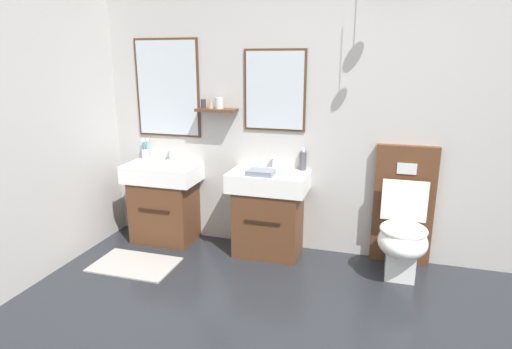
{
  "coord_description": "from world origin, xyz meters",
  "views": [
    {
      "loc": [
        0.07,
        -1.66,
        1.66
      ],
      "look_at": [
        -0.88,
        1.55,
        0.75
      ],
      "focal_mm": 29.95,
      "sensor_mm": 36.0,
      "label": 1
    }
  ],
  "objects_px": {
    "toilet": "(402,227)",
    "toothbrush_cup": "(145,153)",
    "vanity_sink_left": "(165,200)",
    "vanity_sink_right": "(269,211)",
    "folded_hand_towel": "(261,172)",
    "soap_dispenser": "(303,161)"
  },
  "relations": [
    {
      "from": "vanity_sink_right",
      "to": "toothbrush_cup",
      "type": "distance_m",
      "value": 1.33
    },
    {
      "from": "vanity_sink_left",
      "to": "toilet",
      "type": "xyz_separation_m",
      "value": [
        2.11,
        -0.02,
        -0.01
      ]
    },
    {
      "from": "vanity_sink_left",
      "to": "toilet",
      "type": "relative_size",
      "value": 0.74
    },
    {
      "from": "vanity_sink_right",
      "to": "toothbrush_cup",
      "type": "height_order",
      "value": "toothbrush_cup"
    },
    {
      "from": "soap_dispenser",
      "to": "folded_hand_towel",
      "type": "distance_m",
      "value": 0.4
    },
    {
      "from": "soap_dispenser",
      "to": "folded_hand_towel",
      "type": "bearing_deg",
      "value": -139.31
    },
    {
      "from": "soap_dispenser",
      "to": "folded_hand_towel",
      "type": "xyz_separation_m",
      "value": [
        -0.3,
        -0.26,
        -0.06
      ]
    },
    {
      "from": "vanity_sink_right",
      "to": "folded_hand_towel",
      "type": "xyz_separation_m",
      "value": [
        -0.04,
        -0.11,
        0.37
      ]
    },
    {
      "from": "soap_dispenser",
      "to": "toothbrush_cup",
      "type": "bearing_deg",
      "value": -179.61
    },
    {
      "from": "toilet",
      "to": "soap_dispenser",
      "type": "height_order",
      "value": "toilet"
    },
    {
      "from": "toothbrush_cup",
      "to": "folded_hand_towel",
      "type": "distance_m",
      "value": 1.24
    },
    {
      "from": "toilet",
      "to": "toothbrush_cup",
      "type": "xyz_separation_m",
      "value": [
        -2.36,
        0.16,
        0.42
      ]
    },
    {
      "from": "vanity_sink_left",
      "to": "folded_hand_towel",
      "type": "height_order",
      "value": "folded_hand_towel"
    },
    {
      "from": "vanity_sink_right",
      "to": "folded_hand_towel",
      "type": "distance_m",
      "value": 0.39
    },
    {
      "from": "soap_dispenser",
      "to": "toilet",
      "type": "bearing_deg",
      "value": -11.47
    },
    {
      "from": "vanity_sink_right",
      "to": "toothbrush_cup",
      "type": "relative_size",
      "value": 3.64
    },
    {
      "from": "vanity_sink_left",
      "to": "toothbrush_cup",
      "type": "bearing_deg",
      "value": 151.86
    },
    {
      "from": "folded_hand_towel",
      "to": "vanity_sink_left",
      "type": "bearing_deg",
      "value": 173.2
    },
    {
      "from": "vanity_sink_left",
      "to": "vanity_sink_right",
      "type": "relative_size",
      "value": 1.0
    },
    {
      "from": "vanity_sink_right",
      "to": "toothbrush_cup",
      "type": "xyz_separation_m",
      "value": [
        -1.26,
        0.14,
        0.41
      ]
    },
    {
      "from": "vanity_sink_right",
      "to": "toilet",
      "type": "xyz_separation_m",
      "value": [
        1.11,
        -0.02,
        -0.01
      ]
    },
    {
      "from": "vanity_sink_right",
      "to": "toilet",
      "type": "relative_size",
      "value": 0.74
    }
  ]
}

